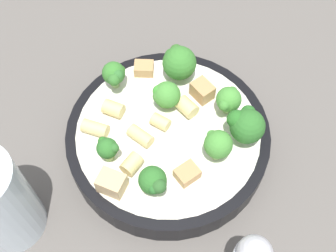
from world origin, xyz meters
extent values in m
plane|color=#5B5651|center=(0.00, 0.00, 0.00)|extent=(2.00, 2.00, 0.00)
cylinder|color=black|center=(0.00, 0.00, 0.02)|extent=(0.23, 0.23, 0.03)
cylinder|color=silver|center=(0.00, 0.00, 0.03)|extent=(0.21, 0.21, 0.01)
torus|color=black|center=(0.00, 0.00, 0.03)|extent=(0.23, 0.23, 0.00)
cylinder|color=#9EC175|center=(-0.06, -0.01, 0.04)|extent=(0.01, 0.01, 0.02)
sphere|color=#478E38|center=(-0.06, -0.01, 0.06)|extent=(0.03, 0.03, 0.03)
sphere|color=#479339|center=(-0.05, -0.01, 0.06)|extent=(0.01, 0.01, 0.01)
sphere|color=#447A33|center=(-0.06, -0.02, 0.06)|extent=(0.01, 0.01, 0.01)
cylinder|color=#93B766|center=(-0.07, -0.05, 0.04)|extent=(0.01, 0.01, 0.01)
sphere|color=#2D6B28|center=(-0.07, -0.05, 0.06)|extent=(0.04, 0.04, 0.04)
sphere|color=#286824|center=(-0.06, -0.04, 0.06)|extent=(0.02, 0.02, 0.02)
sphere|color=#276525|center=(-0.06, -0.06, 0.06)|extent=(0.02, 0.02, 0.02)
cylinder|color=#9EC175|center=(0.02, -0.03, 0.04)|extent=(0.01, 0.01, 0.01)
sphere|color=#478E38|center=(0.02, -0.03, 0.05)|extent=(0.03, 0.03, 0.03)
sphere|color=#498439|center=(0.03, -0.02, 0.05)|extent=(0.02, 0.02, 0.02)
sphere|color=green|center=(0.03, -0.02, 0.06)|extent=(0.01, 0.01, 0.01)
cylinder|color=#9EC175|center=(0.04, -0.07, 0.04)|extent=(0.01, 0.01, 0.01)
sphere|color=#387A2D|center=(0.04, -0.07, 0.06)|extent=(0.04, 0.04, 0.04)
sphere|color=#37722D|center=(0.05, -0.07, 0.06)|extent=(0.02, 0.02, 0.02)
sphere|color=#346A28|center=(0.05, -0.08, 0.06)|extent=(0.02, 0.02, 0.02)
cylinder|color=#9EC175|center=(0.09, -0.01, 0.04)|extent=(0.01, 0.01, 0.01)
sphere|color=#387A2D|center=(0.09, -0.01, 0.06)|extent=(0.03, 0.03, 0.03)
sphere|color=#347527|center=(0.08, -0.02, 0.06)|extent=(0.01, 0.01, 0.01)
sphere|color=#316D2E|center=(0.08, -0.01, 0.06)|extent=(0.01, 0.01, 0.01)
sphere|color=#346F2D|center=(0.08, 0.00, 0.06)|extent=(0.01, 0.01, 0.01)
cylinder|color=#9EC175|center=(-0.03, -0.06, 0.04)|extent=(0.01, 0.01, 0.01)
sphere|color=#478E38|center=(-0.03, -0.06, 0.06)|extent=(0.03, 0.03, 0.03)
sphere|color=#428534|center=(-0.04, -0.05, 0.06)|extent=(0.01, 0.01, 0.01)
sphere|color=#468837|center=(-0.03, -0.07, 0.06)|extent=(0.01, 0.01, 0.01)
cylinder|color=#84AD60|center=(-0.03, 0.06, 0.04)|extent=(0.01, 0.01, 0.01)
sphere|color=#2D6B28|center=(-0.03, 0.06, 0.05)|extent=(0.03, 0.03, 0.03)
sphere|color=#2E5F25|center=(-0.04, 0.07, 0.06)|extent=(0.01, 0.01, 0.01)
sphere|color=#2D5D28|center=(-0.04, 0.07, 0.06)|extent=(0.01, 0.01, 0.01)
sphere|color=#296428|center=(-0.04, 0.07, 0.06)|extent=(0.01, 0.01, 0.01)
cylinder|color=#93B766|center=(0.03, 0.07, 0.04)|extent=(0.01, 0.01, 0.01)
sphere|color=#2D6B28|center=(0.03, 0.07, 0.05)|extent=(0.02, 0.02, 0.02)
sphere|color=#2E6729|center=(0.02, 0.06, 0.06)|extent=(0.01, 0.01, 0.01)
sphere|color=#2B6F23|center=(0.03, 0.06, 0.06)|extent=(0.01, 0.01, 0.01)
sphere|color=#2E6E29|center=(0.03, 0.06, 0.05)|extent=(0.01, 0.01, 0.01)
cylinder|color=#E0C67F|center=(0.01, 0.00, 0.04)|extent=(0.02, 0.02, 0.01)
cylinder|color=#E0C67F|center=(0.02, 0.03, 0.04)|extent=(0.03, 0.02, 0.01)
cylinder|color=#E0C67F|center=(0.06, 0.05, 0.04)|extent=(0.03, 0.02, 0.02)
cylinder|color=#E0C67F|center=(0.00, 0.06, 0.04)|extent=(0.02, 0.02, 0.02)
cylinder|color=#E0C67F|center=(0.00, -0.03, 0.04)|extent=(0.02, 0.02, 0.02)
cylinder|color=#E0C67F|center=(0.06, 0.02, 0.04)|extent=(0.03, 0.02, 0.02)
cube|color=tan|center=(-0.05, 0.03, 0.04)|extent=(0.02, 0.03, 0.01)
cube|color=tan|center=(0.00, 0.09, 0.04)|extent=(0.03, 0.03, 0.02)
cube|color=tan|center=(0.00, -0.06, 0.04)|extent=(0.03, 0.02, 0.02)
cube|color=tan|center=(0.08, -0.05, 0.04)|extent=(0.03, 0.03, 0.01)
cylinder|color=silver|center=(0.07, 0.18, 0.03)|extent=(0.06, 0.06, 0.05)
camera|label=1|loc=(-0.15, 0.19, 0.44)|focal=45.00mm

